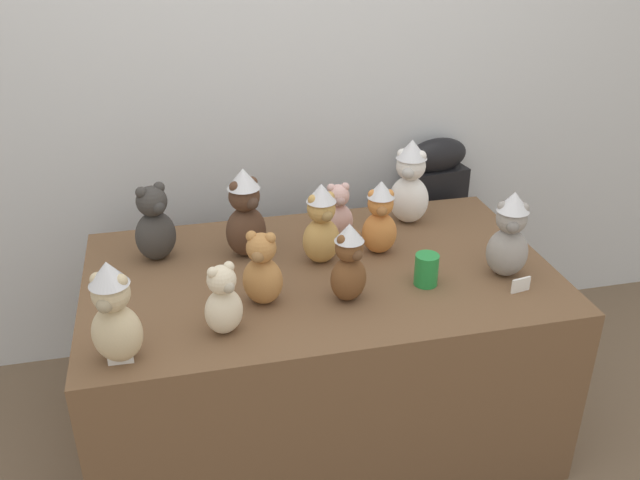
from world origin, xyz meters
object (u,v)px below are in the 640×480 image
Objects in this scene: instrument_case at (431,234)px; teddy_bear_charcoal at (155,225)px; party_cup_green at (426,270)px; teddy_bear_caramel at (262,270)px; teddy_bear_cocoa at (245,214)px; teddy_bear_honey at (321,225)px; teddy_bear_snow at (410,183)px; teddy_bear_blush at (338,213)px; teddy_bear_chestnut at (349,263)px; teddy_bear_ginger at (380,218)px; teddy_bear_ash at (509,236)px; teddy_bear_cream at (223,301)px; teddy_bear_sand at (114,313)px; display_table at (320,352)px.

instrument_case is 3.25× the size of teddy_bear_charcoal.
teddy_bear_caramel is at bearing 178.89° from party_cup_green.
teddy_bear_cocoa is 0.28m from teddy_bear_honey.
teddy_bear_charcoal is at bearing 153.91° from teddy_bear_caramel.
teddy_bear_blush is (-0.31, -0.08, -0.06)m from teddy_bear_snow.
teddy_bear_ginger is (0.19, 0.29, 0.00)m from teddy_bear_chestnut.
teddy_bear_charcoal reaches higher than teddy_bear_ginger.
teddy_bear_honey is (-0.59, 0.23, -0.01)m from teddy_bear_ash.
teddy_bear_snow is 0.48m from teddy_bear_honey.
teddy_bear_snow is 1.19× the size of teddy_bear_charcoal.
teddy_bear_ash reaches higher than teddy_bear_cream.
teddy_bear_snow is at bearing 29.74° from teddy_bear_chestnut.
teddy_bear_ash is at bearing -102.34° from instrument_case.
teddy_bear_cocoa reaches higher than teddy_bear_cream.
teddy_bear_ash is 0.98× the size of teddy_bear_sand.
teddy_bear_cream is at bearing 33.11° from teddy_bear_sand.
teddy_bear_ginger is at bearing -99.47° from teddy_bear_snow.
teddy_bear_sand is at bearing -142.22° from teddy_bear_blush.
teddy_bear_ginger is (0.46, 0.24, 0.02)m from teddy_bear_caramel.
teddy_bear_ginger reaches higher than instrument_case.
teddy_bear_blush is at bearing 140.63° from teddy_bear_ginger.
teddy_bear_ash reaches higher than teddy_bear_blush.
teddy_bear_cream is at bearing -97.92° from teddy_bear_charcoal.
teddy_bear_ginger is at bearing -49.13° from teddy_bear_blush.
teddy_bear_blush is 0.81× the size of teddy_bear_ginger.
teddy_bear_blush is 0.43m from teddy_bear_chestnut.
teddy_bear_snow is (0.66, 0.13, 0.00)m from teddy_bear_cocoa.
teddy_bear_snow is 0.29m from teddy_bear_ginger.
teddy_bear_ginger is 0.80m from teddy_bear_charcoal.
teddy_bear_sand is 1.05× the size of teddy_bear_honey.
display_table is at bearing -146.14° from instrument_case.
teddy_bear_sand reaches higher than party_cup_green.
display_table is 0.55m from teddy_bear_ginger.
teddy_bear_blush is at bearing 71.46° from teddy_bear_caramel.
teddy_bear_caramel is 0.50m from teddy_bear_charcoal.
display_table is at bearing 80.18° from teddy_bear_chestnut.
teddy_bear_snow is (-0.18, 0.48, 0.02)m from teddy_bear_ash.
display_table is 0.91m from instrument_case.
teddy_bear_ginger is (0.47, -0.09, -0.03)m from teddy_bear_cocoa.
teddy_bear_chestnut is (0.03, -0.26, -0.01)m from teddy_bear_honey.
teddy_bear_cream is 0.80× the size of teddy_bear_charcoal.
teddy_bear_blush is (0.78, 0.59, -0.05)m from teddy_bear_sand.
display_table is 0.59m from teddy_bear_cocoa.
teddy_bear_charcoal is at bearing 121.63° from teddy_bear_chestnut.
teddy_bear_caramel is at bearing -115.34° from teddy_bear_cocoa.
teddy_bear_ash reaches higher than teddy_bear_charcoal.
teddy_bear_ash reaches higher than teddy_bear_chestnut.
instrument_case is at bearing -1.05° from teddy_bear_cocoa.
teddy_bear_cream reaches higher than teddy_bear_blush.
teddy_bear_cocoa is at bearing 48.97° from teddy_bear_cream.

